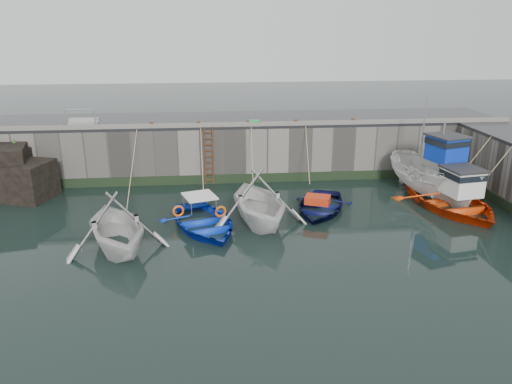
{
  "coord_description": "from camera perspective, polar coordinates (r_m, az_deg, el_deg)",
  "views": [
    {
      "loc": [
        -1.97,
        -16.49,
        8.43
      ],
      "look_at": [
        0.08,
        4.75,
        1.2
      ],
      "focal_mm": 35.0,
      "sensor_mm": 36.0,
      "label": 1
    }
  ],
  "objects": [
    {
      "name": "boat_near_blue_rope",
      "position": [
        25.98,
        -5.94,
        -0.32
      ],
      "size": [
        0.04,
        4.62,
        3.1
      ],
      "primitive_type": null,
      "color": "tan",
      "rests_on": "ground"
    },
    {
      "name": "quay_back",
      "position": [
        29.87,
        -1.59,
        5.29
      ],
      "size": [
        30.0,
        5.0,
        3.0
      ],
      "primitive_type": "cube",
      "color": "slate",
      "rests_on": "ground"
    },
    {
      "name": "bollard_e",
      "position": [
        28.37,
        11.01,
        7.96
      ],
      "size": [
        0.18,
        0.18,
        0.28
      ],
      "primitive_type": "cylinder",
      "color": "#3F1E0F",
      "rests_on": "road_back"
    },
    {
      "name": "bollard_a",
      "position": [
        27.39,
        -11.87,
        7.53
      ],
      "size": [
        0.18,
        0.18,
        0.28
      ],
      "primitive_type": "cylinder",
      "color": "#3F1E0F",
      "rests_on": "road_back"
    },
    {
      "name": "bollard_d",
      "position": [
        27.64,
        4.57,
        7.96
      ],
      "size": [
        0.18,
        0.18,
        0.28
      ],
      "primitive_type": "cylinder",
      "color": "#3F1E0F",
      "rests_on": "road_back"
    },
    {
      "name": "boat_near_blacktrim_rope",
      "position": [
        26.23,
        -0.64,
        -0.03
      ],
      "size": [
        0.04,
        4.34,
        3.1
      ],
      "primitive_type": null,
      "color": "tan",
      "rests_on": "ground"
    },
    {
      "name": "boat_near_navy",
      "position": [
        23.96,
        7.29,
        -2.04
      ],
      "size": [
        4.56,
        5.27,
        0.92
      ],
      "primitive_type": "imported",
      "rotation": [
        0.0,
        0.0,
        -0.38
      ],
      "color": "#0A0F3F",
      "rests_on": "ground"
    },
    {
      "name": "boat_far_orange",
      "position": [
        25.59,
        21.48,
        -0.92
      ],
      "size": [
        5.18,
        6.61,
        4.25
      ],
      "rotation": [
        0.0,
        0.0,
        0.16
      ],
      "color": "#EE420C",
      "rests_on": "ground"
    },
    {
      "name": "boat_near_navy_rope",
      "position": [
        27.26,
        5.68,
        0.61
      ],
      "size": [
        0.04,
        3.38,
        3.1
      ],
      "primitive_type": null,
      "color": "tan",
      "rests_on": "ground"
    },
    {
      "name": "ladder",
      "position": [
        27.27,
        -5.41,
        4.11
      ],
      "size": [
        0.51,
        0.08,
        3.2
      ],
      "color": "#3F1E0F",
      "rests_on": "ground"
    },
    {
      "name": "boat_near_blacktrim",
      "position": [
        22.27,
        0.3,
        -3.52
      ],
      "size": [
        5.33,
        5.89,
        2.72
      ],
      "primitive_type": "imported",
      "rotation": [
        0.0,
        0.0,
        0.19
      ],
      "color": "silver",
      "rests_on": "ground"
    },
    {
      "name": "boat_near_blue",
      "position": [
        21.86,
        -5.97,
        -4.07
      ],
      "size": [
        4.84,
        5.75,
        1.02
      ],
      "primitive_type": "imported",
      "rotation": [
        0.0,
        0.0,
        0.31
      ],
      "color": "#0D34C7",
      "rests_on": "ground"
    },
    {
      "name": "ground",
      "position": [
        18.62,
        1.17,
        -8.2
      ],
      "size": [
        120.0,
        120.0,
        0.0
      ],
      "primitive_type": "plane",
      "color": "black",
      "rests_on": "ground"
    },
    {
      "name": "boat_near_white_rope",
      "position": [
        25.4,
        -13.61,
        -1.21
      ],
      "size": [
        0.04,
        6.2,
        3.1
      ],
      "primitive_type": null,
      "color": "tan",
      "rests_on": "ground"
    },
    {
      "name": "railing",
      "position": [
        29.0,
        -19.12,
        7.63
      ],
      "size": [
        1.6,
        1.05,
        1.0
      ],
      "color": "#A5A8AD",
      "rests_on": "road_back"
    },
    {
      "name": "fish_crate",
      "position": [
        27.39,
        -0.17,
        7.92
      ],
      "size": [
        0.67,
        0.53,
        0.28
      ],
      "primitive_type": "cube",
      "rotation": [
        0.0,
        0.0,
        -0.23
      ],
      "color": "green",
      "rests_on": "road_back"
    },
    {
      "name": "bollard_b",
      "position": [
        27.23,
        -6.59,
        7.73
      ],
      "size": [
        0.18,
        0.18,
        0.28
      ],
      "primitive_type": "cylinder",
      "color": "#3F1E0F",
      "rests_on": "road_back"
    },
    {
      "name": "boat_near_white",
      "position": [
        20.54,
        -15.52,
        -6.24
      ],
      "size": [
        5.66,
        6.06,
        2.58
      ],
      "primitive_type": "imported",
      "rotation": [
        0.0,
        0.0,
        0.35
      ],
      "color": "silver",
      "rests_on": "ground"
    },
    {
      "name": "kerb_back",
      "position": [
        27.2,
        -1.27,
        7.76
      ],
      "size": [
        30.0,
        0.3,
        0.2
      ],
      "primitive_type": "cube",
      "color": "slate",
      "rests_on": "road_back"
    },
    {
      "name": "bollard_c",
      "position": [
        27.31,
        -0.87,
        7.89
      ],
      "size": [
        0.18,
        0.18,
        0.28
      ],
      "primitive_type": "cylinder",
      "color": "#3F1E0F",
      "rests_on": "road_back"
    },
    {
      "name": "algae_back",
      "position": [
        27.75,
        -1.2,
        1.57
      ],
      "size": [
        30.0,
        0.08,
        0.5
      ],
      "primitive_type": "cube",
      "color": "black",
      "rests_on": "ground"
    },
    {
      "name": "road_back",
      "position": [
        29.54,
        -1.62,
        8.28
      ],
      "size": [
        30.0,
        5.0,
        0.16
      ],
      "primitive_type": "cube",
      "color": "black",
      "rests_on": "quay_back"
    },
    {
      "name": "boat_far_white",
      "position": [
        26.74,
        19.77,
        1.51
      ],
      "size": [
        3.96,
        6.66,
        5.41
      ],
      "rotation": [
        0.0,
        0.0,
        0.27
      ],
      "color": "white",
      "rests_on": "ground"
    }
  ]
}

